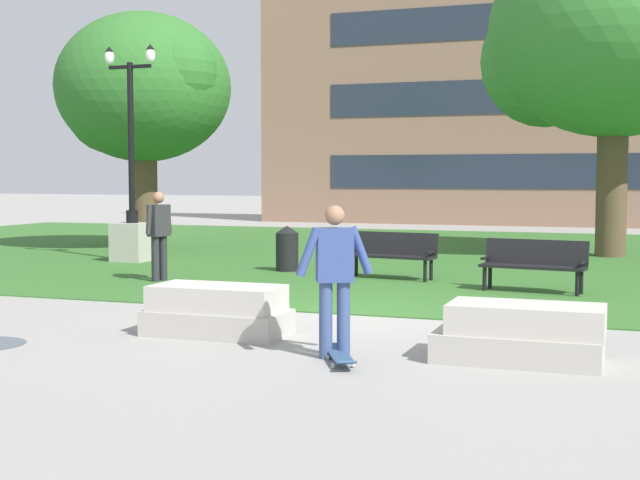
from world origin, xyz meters
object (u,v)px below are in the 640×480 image
at_px(concrete_block_left, 521,334).
at_px(park_bench_near_right, 392,252).
at_px(lamp_post_right, 132,218).
at_px(person_bystander_near_lawn, 159,231).
at_px(person_skateboarder, 335,272).
at_px(skateboard, 340,356).
at_px(concrete_block_center, 217,311).
at_px(park_bench_near_left, 534,262).
at_px(trash_bin, 287,248).

distance_m(concrete_block_left, park_bench_near_right, 7.83).
distance_m(lamp_post_right, person_bystander_near_lawn, 4.22).
xyz_separation_m(concrete_block_left, person_bystander_near_lawn, (-7.46, 5.15, 0.68)).
bearing_deg(person_skateboarder, skateboard, -59.28).
distance_m(person_skateboarder, park_bench_near_right, 7.69).
height_order(concrete_block_center, concrete_block_left, same).
relative_size(skateboard, park_bench_near_right, 0.54).
relative_size(person_skateboarder, park_bench_near_left, 0.92).
distance_m(park_bench_near_left, park_bench_near_right, 3.06).
distance_m(concrete_block_center, park_bench_near_right, 6.72).
distance_m(park_bench_near_right, trash_bin, 2.51).
relative_size(park_bench_near_right, lamp_post_right, 0.37).
relative_size(person_skateboarder, lamp_post_right, 0.34).
bearing_deg(skateboard, concrete_block_left, 21.98).
relative_size(concrete_block_left, park_bench_near_right, 0.98).
bearing_deg(park_bench_near_left, concrete_block_left, -85.03).
xyz_separation_m(concrete_block_center, lamp_post_right, (-6.21, 8.08, 0.74)).
height_order(park_bench_near_right, lamp_post_right, lamp_post_right).
bearing_deg(lamp_post_right, concrete_block_left, -39.98).
bearing_deg(trash_bin, concrete_block_center, -74.98).
bearing_deg(person_skateboarder, person_bystander_near_lawn, 134.12).
height_order(trash_bin, person_bystander_near_lawn, person_bystander_near_lawn).
relative_size(concrete_block_center, park_bench_near_right, 0.97).
bearing_deg(skateboard, concrete_block_center, 151.17).
height_order(person_skateboarder, lamp_post_right, lamp_post_right).
height_order(concrete_block_center, skateboard, concrete_block_center).
distance_m(park_bench_near_right, lamp_post_right, 6.87).
height_order(lamp_post_right, person_bystander_near_lawn, lamp_post_right).
distance_m(person_skateboarder, park_bench_near_left, 6.62).
relative_size(concrete_block_center, trash_bin, 1.87).
distance_m(skateboard, trash_bin, 9.29).
xyz_separation_m(park_bench_near_left, park_bench_near_right, (-2.85, 1.11, 0.00)).
distance_m(concrete_block_left, person_bystander_near_lawn, 9.09).
height_order(concrete_block_center, trash_bin, trash_bin).
bearing_deg(park_bench_near_right, concrete_block_center, -94.25).
xyz_separation_m(lamp_post_right, person_bystander_near_lawn, (2.62, -3.30, -0.06)).
xyz_separation_m(skateboard, park_bench_near_left, (1.32, 6.70, 0.45)).
bearing_deg(lamp_post_right, park_bench_near_left, -14.63).
distance_m(park_bench_near_left, person_bystander_near_lawn, 7.00).
relative_size(concrete_block_center, concrete_block_left, 0.99).
bearing_deg(skateboard, park_bench_near_right, 101.10).
height_order(person_skateboarder, skateboard, person_skateboarder).
distance_m(concrete_block_center, skateboard, 2.33).
bearing_deg(person_skateboarder, concrete_block_center, 155.29).
bearing_deg(person_bystander_near_lawn, trash_bin, 56.65).
relative_size(skateboard, park_bench_near_left, 0.54).
bearing_deg(skateboard, person_skateboarder, 120.72).
bearing_deg(lamp_post_right, person_bystander_near_lawn, -51.56).
xyz_separation_m(concrete_block_center, skateboard, (2.03, -1.12, -0.22)).
bearing_deg(park_bench_near_left, person_bystander_near_lawn, -173.38).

